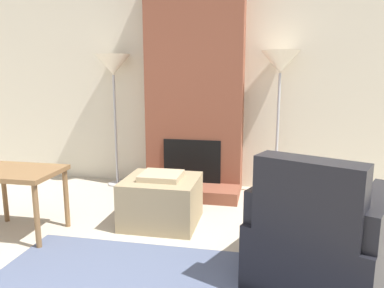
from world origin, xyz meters
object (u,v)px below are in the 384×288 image
at_px(armchair, 319,242).
at_px(floor_lamp_left, 113,69).
at_px(floor_lamp_right, 280,67).
at_px(ottoman, 162,200).
at_px(side_table, 17,179).

relative_size(armchair, floor_lamp_left, 0.70).
distance_m(floor_lamp_left, floor_lamp_right, 1.94).
bearing_deg(armchair, ottoman, -6.87).
bearing_deg(side_table, floor_lamp_right, 34.99).
height_order(ottoman, floor_lamp_left, floor_lamp_left).
height_order(ottoman, side_table, side_table).
bearing_deg(floor_lamp_left, ottoman, -50.44).
bearing_deg(ottoman, floor_lamp_right, 45.39).
height_order(ottoman, armchair, armchair).
distance_m(ottoman, floor_lamp_right, 1.94).
xyz_separation_m(floor_lamp_left, floor_lamp_right, (1.94, 0.00, 0.02)).
relative_size(armchair, floor_lamp_right, 0.69).
bearing_deg(armchair, side_table, 16.80).
bearing_deg(floor_lamp_left, armchair, -40.18).
xyz_separation_m(armchair, side_table, (-2.44, 0.30, 0.20)).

